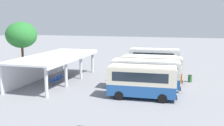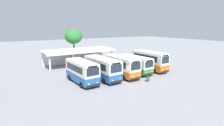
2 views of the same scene
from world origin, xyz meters
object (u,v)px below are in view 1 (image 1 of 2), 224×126
(waiting_chair_end_by_column, at_px, (52,81))
(waiting_chair_middle_seat, at_px, (58,79))
(city_bus_fourth_amber, at_px, (150,65))
(litter_bin_apron, at_px, (190,78))
(city_bus_middle_cream, at_px, (151,68))
(city_bus_fifth_blue, at_px, (154,59))
(city_bus_nearest_orange, at_px, (142,81))
(waiting_chair_fifth_seat, at_px, (62,76))
(waiting_chair_second_from_end, at_px, (55,80))
(waiting_chair_fourth_seat, at_px, (59,78))
(city_bus_second_in_row, at_px, (146,73))

(waiting_chair_end_by_column, xyz_separation_m, waiting_chair_middle_seat, (1.42, 0.00, 0.00))
(city_bus_fourth_amber, distance_m, litter_bin_apron, 5.70)
(city_bus_middle_cream, xyz_separation_m, city_bus_fifth_blue, (6.90, 0.45, 0.13))
(city_bus_nearest_orange, relative_size, litter_bin_apron, 7.77)
(waiting_chair_middle_seat, height_order, waiting_chair_fifth_seat, same)
(city_bus_fifth_blue, relative_size, waiting_chair_second_from_end, 8.86)
(city_bus_nearest_orange, distance_m, waiting_chair_fourth_seat, 12.23)
(city_bus_second_in_row, xyz_separation_m, litter_bin_apron, (5.18, -4.92, -1.41))
(waiting_chair_fourth_seat, bearing_deg, waiting_chair_second_from_end, -174.63)
(city_bus_second_in_row, relative_size, waiting_chair_end_by_column, 9.13)
(city_bus_second_in_row, distance_m, waiting_chair_end_by_column, 11.26)
(waiting_chair_fourth_seat, relative_size, litter_bin_apron, 0.96)
(city_bus_nearest_orange, xyz_separation_m, waiting_chair_second_from_end, (2.77, 11.29, -1.30))
(waiting_chair_fourth_seat, distance_m, waiting_chair_fifth_seat, 0.71)
(waiting_chair_end_by_column, xyz_separation_m, waiting_chair_second_from_end, (0.71, 0.02, 0.00))
(city_bus_nearest_orange, height_order, litter_bin_apron, city_bus_nearest_orange)
(city_bus_fifth_blue, distance_m, waiting_chair_end_by_column, 16.03)
(city_bus_second_in_row, xyz_separation_m, waiting_chair_second_from_end, (-0.68, 11.11, -1.35))
(city_bus_fourth_amber, relative_size, waiting_chair_second_from_end, 8.52)
(city_bus_nearest_orange, bearing_deg, city_bus_middle_cream, 0.03)
(city_bus_second_in_row, relative_size, waiting_chair_fourth_seat, 9.13)
(waiting_chair_second_from_end, height_order, waiting_chair_fifth_seat, same)
(waiting_chair_end_by_column, relative_size, litter_bin_apron, 0.96)
(city_bus_fourth_amber, relative_size, litter_bin_apron, 8.14)
(city_bus_nearest_orange, relative_size, city_bus_fourth_amber, 0.95)
(waiting_chair_end_by_column, height_order, waiting_chair_fourth_seat, same)
(waiting_chair_end_by_column, relative_size, waiting_chair_second_from_end, 1.00)
(waiting_chair_second_from_end, bearing_deg, city_bus_second_in_row, -86.50)
(waiting_chair_middle_seat, relative_size, waiting_chair_fourth_seat, 1.00)
(city_bus_fifth_blue, bearing_deg, waiting_chair_middle_seat, 133.68)
(city_bus_middle_cream, relative_size, city_bus_fourth_amber, 1.06)
(city_bus_second_in_row, height_order, waiting_chair_fifth_seat, city_bus_second_in_row)
(waiting_chair_middle_seat, bearing_deg, waiting_chair_second_from_end, 178.81)
(waiting_chair_second_from_end, bearing_deg, waiting_chair_fifth_seat, 3.45)
(city_bus_fourth_amber, relative_size, waiting_chair_fourth_seat, 8.52)
(city_bus_fifth_blue, relative_size, waiting_chair_end_by_column, 8.86)
(city_bus_fourth_amber, relative_size, waiting_chair_middle_seat, 8.52)
(city_bus_second_in_row, xyz_separation_m, city_bus_middle_cream, (3.45, -0.18, -0.04))
(waiting_chair_fifth_seat, height_order, litter_bin_apron, litter_bin_apron)
(waiting_chair_middle_seat, distance_m, waiting_chair_fourth_seat, 0.72)
(waiting_chair_end_by_column, xyz_separation_m, litter_bin_apron, (6.57, -16.01, -0.07))
(litter_bin_apron, bearing_deg, city_bus_fourth_amber, 72.02)
(waiting_chair_fifth_seat, bearing_deg, city_bus_nearest_orange, -113.21)
(waiting_chair_end_by_column, distance_m, waiting_chair_second_from_end, 0.71)
(city_bus_nearest_orange, relative_size, waiting_chair_second_from_end, 8.13)
(city_bus_middle_cream, height_order, waiting_chair_middle_seat, city_bus_middle_cream)
(city_bus_middle_cream, distance_m, waiting_chair_fifth_seat, 11.66)
(city_bus_middle_cream, bearing_deg, city_bus_second_in_row, 177.04)
(city_bus_second_in_row, bearing_deg, waiting_chair_fourth_seat, 86.25)
(city_bus_middle_cream, xyz_separation_m, waiting_chair_fourth_seat, (-2.72, 11.42, -1.31))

